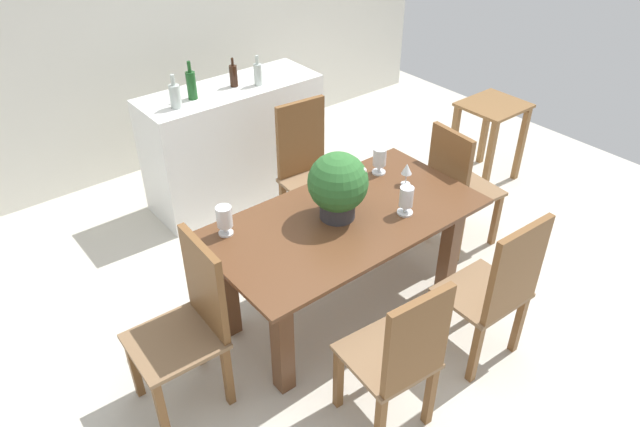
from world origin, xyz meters
TOP-DOWN VIEW (x-y plane):
  - ground_plane at (0.00, 0.00)m, footprint 7.04×7.04m
  - back_wall at (0.00, 2.60)m, footprint 6.40×0.10m
  - dining_table at (0.00, -0.08)m, footprint 1.74×0.91m
  - chair_head_end at (-1.09, -0.09)m, footprint 0.48×0.46m
  - chair_foot_end at (1.10, -0.07)m, footprint 0.51×0.45m
  - chair_near_left at (-0.40, -0.97)m, footprint 0.46×0.48m
  - chair_near_right at (0.39, -0.97)m, footprint 0.49×0.43m
  - chair_far_right at (0.40, 0.81)m, footprint 0.48×0.48m
  - flower_centerpiece at (-0.04, -0.05)m, footprint 0.37×0.37m
  - crystal_vase_left at (0.31, -0.29)m, footprint 0.10×0.10m
  - crystal_vase_center_near at (-0.66, 0.23)m, footprint 0.09×0.09m
  - crystal_vase_right at (0.53, 0.18)m, footprint 0.10×0.10m
  - wine_glass at (0.57, -0.04)m, footprint 0.07×0.07m
  - kitchen_counter at (0.24, 1.61)m, footprint 1.50×0.54m
  - wine_bottle_tall at (0.45, 1.51)m, footprint 0.07×0.07m
  - wine_bottle_green at (0.28, 1.61)m, footprint 0.06×0.06m
  - wine_bottle_amber at (-0.10, 1.60)m, footprint 0.07×0.07m
  - wine_bottle_clear at (-0.27, 1.52)m, footprint 0.08×0.08m
  - side_table at (2.14, 0.42)m, footprint 0.54×0.48m

SIDE VIEW (x-z plane):
  - ground_plane at x=0.00m, z-range 0.00..0.00m
  - kitchen_counter at x=0.24m, z-range 0.00..1.00m
  - side_table at x=2.14m, z-range 0.16..0.90m
  - chair_foot_end at x=1.10m, z-range 0.04..1.06m
  - chair_near_left at x=-0.40m, z-range 0.05..1.07m
  - chair_head_end at x=-1.09m, z-range 0.05..1.08m
  - chair_near_right at x=0.39m, z-range 0.06..1.10m
  - chair_far_right at x=0.40m, z-range 0.05..1.12m
  - dining_table at x=0.00m, z-range 0.21..0.96m
  - crystal_vase_left at x=0.31m, z-range 0.77..0.96m
  - wine_glass at x=0.57m, z-range 0.79..0.94m
  - crystal_vase_right at x=0.53m, z-range 0.77..0.96m
  - crystal_vase_center_near at x=-0.66m, z-range 0.77..0.96m
  - flower_centerpiece at x=-0.04m, z-range 0.77..1.20m
  - wine_bottle_green at x=0.28m, z-range 0.97..1.20m
  - wine_bottle_tall at x=0.45m, z-range 0.97..1.21m
  - wine_bottle_clear at x=-0.27m, z-range 0.96..1.22m
  - wine_bottle_amber at x=-0.10m, z-range 0.96..1.26m
  - back_wall at x=0.00m, z-range 0.00..2.60m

